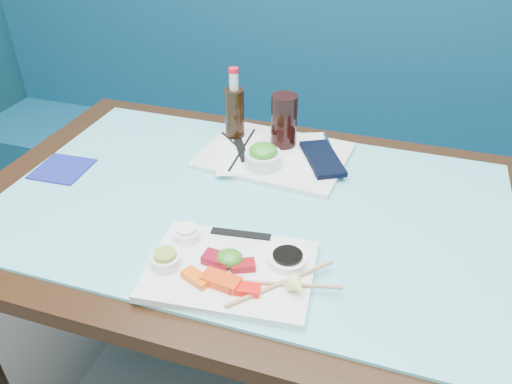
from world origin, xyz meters
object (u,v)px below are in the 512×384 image
(sashimi_plate, at_px, (231,270))
(cola_glass, at_px, (284,121))
(booth_bench, at_px, (315,167))
(serving_tray, at_px, (274,155))
(seaweed_bowl, at_px, (263,160))
(blue_napkin, at_px, (62,169))
(dining_table, at_px, (252,231))
(cola_bottle_body, at_px, (235,116))

(sashimi_plate, relative_size, cola_glass, 2.19)
(booth_bench, height_order, cola_glass, booth_bench)
(booth_bench, relative_size, sashimi_plate, 9.06)
(booth_bench, height_order, serving_tray, booth_bench)
(seaweed_bowl, bearing_deg, serving_tray, 82.41)
(seaweed_bowl, distance_m, blue_napkin, 0.54)
(booth_bench, relative_size, dining_table, 2.14)
(cola_glass, xyz_separation_m, cola_bottle_body, (-0.15, 0.01, -0.01))
(seaweed_bowl, bearing_deg, blue_napkin, -162.47)
(dining_table, xyz_separation_m, cola_bottle_body, (-0.15, 0.29, 0.17))
(dining_table, height_order, blue_napkin, blue_napkin)
(blue_napkin, bearing_deg, seaweed_bowl, 17.53)
(booth_bench, bearing_deg, sashimi_plate, -87.94)
(cola_bottle_body, bearing_deg, dining_table, -62.94)
(booth_bench, bearing_deg, cola_bottle_body, -104.84)
(booth_bench, bearing_deg, blue_napkin, -121.97)
(seaweed_bowl, height_order, cola_glass, cola_glass)
(cola_bottle_body, relative_size, blue_napkin, 1.19)
(booth_bench, distance_m, sashimi_plate, 1.16)
(seaweed_bowl, relative_size, blue_napkin, 0.73)
(cola_glass, relative_size, cola_bottle_body, 0.94)
(cola_glass, bearing_deg, blue_napkin, -151.34)
(sashimi_plate, height_order, blue_napkin, sashimi_plate)
(cola_glass, relative_size, blue_napkin, 1.13)
(dining_table, height_order, sashimi_plate, sashimi_plate)
(blue_napkin, bearing_deg, serving_tray, 24.34)
(seaweed_bowl, bearing_deg, cola_glass, 81.25)
(dining_table, relative_size, cola_bottle_body, 8.74)
(booth_bench, relative_size, serving_tray, 7.68)
(dining_table, height_order, serving_tray, serving_tray)
(booth_bench, height_order, sashimi_plate, booth_bench)
(booth_bench, relative_size, cola_glass, 19.88)
(serving_tray, xyz_separation_m, blue_napkin, (-0.53, -0.24, -0.00))
(sashimi_plate, relative_size, cola_bottle_body, 2.07)
(cola_bottle_body, bearing_deg, serving_tray, -24.40)
(seaweed_bowl, relative_size, cola_glass, 0.65)
(serving_tray, height_order, cola_glass, cola_glass)
(sashimi_plate, relative_size, blue_napkin, 2.47)
(cola_glass, bearing_deg, cola_bottle_body, 176.84)
(dining_table, xyz_separation_m, cola_glass, (0.00, 0.28, 0.18))
(sashimi_plate, bearing_deg, dining_table, 93.16)
(seaweed_bowl, xyz_separation_m, cola_bottle_body, (-0.13, 0.14, 0.05))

